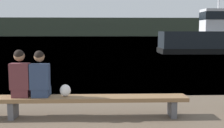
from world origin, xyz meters
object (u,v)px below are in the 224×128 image
Objects in this scene: bench_main at (13,101)px; shopping_bag at (65,90)px; person_right at (40,77)px; person_left at (20,76)px; tugboat_red at (216,39)px.

shopping_bag is at bearing 1.31° from bench_main.
shopping_bag is (0.52, 0.02, -0.30)m from person_right.
shopping_bag reaches higher than bench_main.
person_left is (0.17, 0.01, 0.52)m from bench_main.
person_right is at bearing 0.80° from bench_main.
person_left is at bearing -179.87° from person_right.
person_right is at bearing -178.13° from shopping_bag.
bench_main is 7.37× the size of person_left.
tugboat_red is at bearing 59.44° from shopping_bag.
person_right is 0.60m from shopping_bag.
shopping_bag is 0.03× the size of tugboat_red.
tugboat_red reaches higher than shopping_bag.
person_left is at bearing 2.39° from bench_main.
bench_main is at bearing 148.28° from tugboat_red.
person_left is at bearing -178.90° from shopping_bag.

